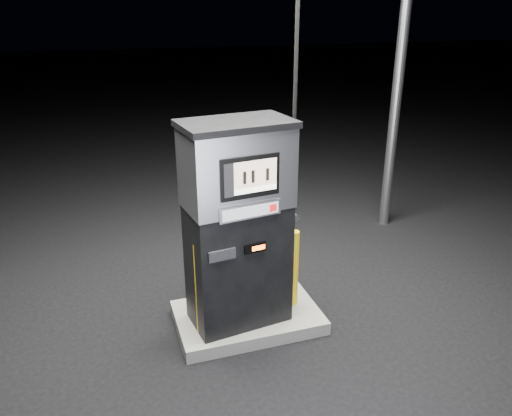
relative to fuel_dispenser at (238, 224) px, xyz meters
name	(u,v)px	position (x,y,z in m)	size (l,w,h in m)	color
ground	(248,323)	(0.11, 0.07, -1.28)	(80.00, 80.00, 0.00)	black
pump_island	(248,317)	(0.11, 0.07, -1.21)	(1.60, 1.00, 0.15)	slate
fuel_dispenser	(238,224)	(0.00, 0.00, 0.00)	(1.25, 0.79, 4.58)	black
bollard_left	(202,289)	(-0.44, -0.13, -0.62)	(0.14, 0.14, 1.03)	yellow
bollard_right	(293,268)	(0.66, 0.09, -0.68)	(0.12, 0.12, 0.91)	yellow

